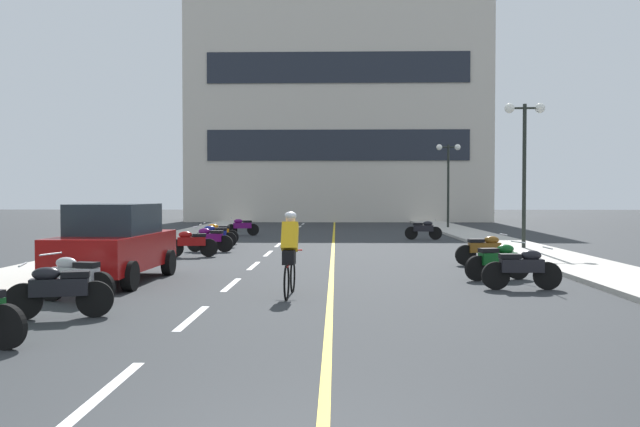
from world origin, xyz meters
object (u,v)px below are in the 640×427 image
(street_lamp_far, at_px, (448,166))
(motorcycle_7, at_px, (210,239))
(motorcycle_6, at_px, (191,243))
(motorcycle_8, at_px, (214,236))
(motorcycle_1, at_px, (59,290))
(motorcycle_10, at_px, (424,229))
(cyclist_rider, at_px, (290,252))
(parked_car_near, at_px, (115,243))
(motorcycle_3, at_px, (522,268))
(motorcycle_11, at_px, (242,226))
(motorcycle_2, at_px, (75,277))
(motorcycle_4, at_px, (498,260))
(motorcycle_9, at_px, (218,233))
(street_lamp_mid, at_px, (524,142))
(motorcycle_5, at_px, (485,249))

(street_lamp_far, xyz_separation_m, motorcycle_7, (-11.29, -16.29, -3.32))
(motorcycle_6, relative_size, motorcycle_8, 0.99)
(motorcycle_1, bearing_deg, motorcycle_10, 66.35)
(cyclist_rider, bearing_deg, parked_car_near, 154.57)
(motorcycle_3, height_order, motorcycle_11, same)
(parked_car_near, bearing_deg, motorcycle_6, 86.38)
(street_lamp_far, distance_m, parked_car_near, 27.38)
(motorcycle_6, bearing_deg, motorcycle_2, -91.08)
(motorcycle_4, bearing_deg, motorcycle_2, -158.57)
(motorcycle_11, distance_m, cyclist_rider, 20.03)
(motorcycle_2, distance_m, motorcycle_3, 9.08)
(parked_car_near, xyz_separation_m, motorcycle_9, (0.25, 11.77, -0.44))
(street_lamp_mid, height_order, motorcycle_11, street_lamp_mid)
(motorcycle_10, relative_size, cyclist_rider, 0.96)
(motorcycle_2, bearing_deg, motorcycle_10, 63.46)
(cyclist_rider, bearing_deg, motorcycle_5, 48.23)
(parked_car_near, height_order, motorcycle_6, parked_car_near)
(street_lamp_mid, distance_m, motorcycle_11, 14.91)
(motorcycle_1, distance_m, motorcycle_4, 9.80)
(motorcycle_4, distance_m, motorcycle_9, 14.22)
(motorcycle_5, xyz_separation_m, cyclist_rider, (-5.22, -5.84, 0.41))
(street_lamp_far, relative_size, motorcycle_3, 2.94)
(motorcycle_2, distance_m, motorcycle_7, 11.09)
(motorcycle_4, distance_m, motorcycle_7, 11.34)
(motorcycle_2, xyz_separation_m, motorcycle_4, (8.77, 3.44, 0.00))
(parked_car_near, distance_m, motorcycle_4, 9.02)
(street_lamp_far, height_order, motorcycle_11, street_lamp_far)
(motorcycle_7, bearing_deg, motorcycle_6, -96.22)
(street_lamp_mid, bearing_deg, motorcycle_9, 166.41)
(motorcycle_6, bearing_deg, motorcycle_11, 89.94)
(cyclist_rider, bearing_deg, motorcycle_6, 114.94)
(motorcycle_6, relative_size, motorcycle_11, 1.02)
(motorcycle_8, height_order, motorcycle_11, same)
(motorcycle_3, bearing_deg, parked_car_near, 173.59)
(motorcycle_2, relative_size, motorcycle_8, 0.98)
(motorcycle_4, distance_m, motorcycle_5, 3.31)
(motorcycle_1, relative_size, motorcycle_2, 1.00)
(motorcycle_4, distance_m, motorcycle_10, 14.46)
(parked_car_near, relative_size, motorcycle_5, 2.50)
(motorcycle_1, relative_size, motorcycle_9, 0.98)
(street_lamp_far, height_order, motorcycle_5, street_lamp_far)
(street_lamp_far, bearing_deg, motorcycle_2, -113.10)
(motorcycle_8, bearing_deg, motorcycle_4, -48.17)
(motorcycle_4, xyz_separation_m, motorcycle_6, (-8.60, 5.65, 0.00))
(parked_car_near, xyz_separation_m, motorcycle_3, (9.11, -1.02, -0.44))
(motorcycle_2, distance_m, motorcycle_11, 20.54)
(street_lamp_far, bearing_deg, street_lamp_mid, -89.68)
(street_lamp_far, bearing_deg, motorcycle_8, -128.65)
(motorcycle_3, xyz_separation_m, motorcycle_4, (-0.12, 1.58, 0.00))
(motorcycle_3, xyz_separation_m, motorcycle_11, (-8.71, 18.68, 0.00))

